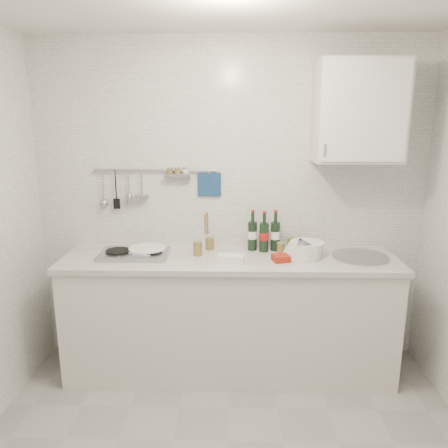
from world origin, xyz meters
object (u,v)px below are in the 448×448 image
(wine_bottles, at_px, (264,231))
(utensil_crock, at_px, (206,240))
(wall_cabinet, at_px, (359,112))
(plate_stack_hob, at_px, (146,251))
(plate_stack_sink, at_px, (304,249))

(wine_bottles, bearing_deg, utensil_crock, 172.81)
(wall_cabinet, bearing_deg, plate_stack_hob, -176.90)
(plate_stack_sink, bearing_deg, plate_stack_hob, 179.17)
(plate_stack_hob, height_order, utensil_crock, utensil_crock)
(wall_cabinet, height_order, plate_stack_hob, wall_cabinet)
(wall_cabinet, xyz_separation_m, plate_stack_hob, (-1.52, -0.08, -1.00))
(plate_stack_sink, distance_m, wine_bottles, 0.33)
(wine_bottles, bearing_deg, wall_cabinet, -3.60)
(utensil_crock, bearing_deg, plate_stack_sink, -15.03)
(wall_cabinet, bearing_deg, plate_stack_sink, -164.36)
(plate_stack_sink, xyz_separation_m, wine_bottles, (-0.29, 0.14, 0.10))
(plate_stack_sink, bearing_deg, wall_cabinet, 15.64)
(wall_cabinet, xyz_separation_m, plate_stack_sink, (-0.35, -0.10, -0.98))
(plate_stack_sink, distance_m, utensil_crock, 0.75)
(utensil_crock, bearing_deg, wall_cabinet, -5.07)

